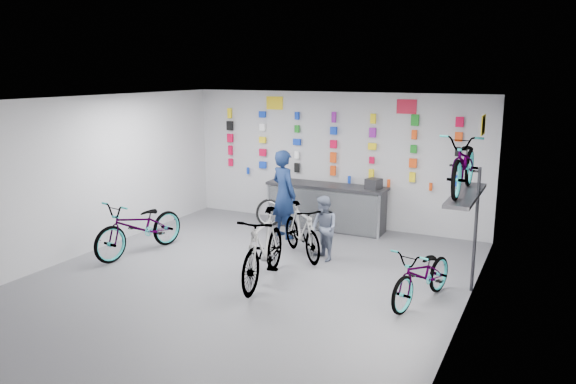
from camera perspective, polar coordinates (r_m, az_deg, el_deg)
The scene contains 21 objects.
floor at distance 9.59m, azimuth -4.28°, elevation -8.90°, with size 8.00×8.00×0.00m, color #515156.
ceiling at distance 8.96m, azimuth -4.58°, elevation 9.30°, with size 8.00×8.00×0.00m, color white.
wall_back at distance 12.71m, azimuth 4.73°, elevation 3.34°, with size 7.00×7.00×0.00m, color #BCBBBE.
wall_front at distance 6.18m, azimuth -23.64°, elevation -7.23°, with size 7.00×7.00×0.00m, color #BCBBBE.
wall_left at distance 11.31m, azimuth -19.92°, elevation 1.55°, with size 8.00×8.00×0.00m, color #BCBBBE.
wall_right at distance 8.02m, azimuth 17.72°, elevation -2.45°, with size 8.00×8.00×0.00m, color #BCBBBE.
counter at distance 12.49m, azimuth 3.88°, elevation -1.55°, with size 2.70×0.66×1.00m.
merch_wall at distance 12.57m, azimuth 5.01°, elevation 4.58°, with size 5.57×0.08×1.57m.
wall_bracket at distance 9.21m, azimuth 17.77°, elevation -0.83°, with size 0.39×1.90×2.00m.
sign_left at distance 13.18m, azimuth -1.37°, elevation 9.03°, with size 0.42×0.02×0.30m, color yellow.
sign_right at distance 12.08m, azimuth 11.96°, elevation 8.48°, with size 0.42×0.02×0.30m, color red.
sign_side at distance 9.01m, azimuth 19.22°, elevation 6.45°, with size 0.02×0.40×0.30m, color yellow.
bike_left at distance 11.10m, azimuth -14.81°, elevation -3.40°, with size 0.72×2.06×1.08m, color gray.
bike_center at distance 9.26m, azimuth -2.52°, elevation -5.69°, with size 0.57×2.02×1.21m, color gray.
bike_right at distance 8.77m, azimuth 13.53°, elevation -8.16°, with size 0.59×1.70×0.90m, color gray.
bike_service at distance 10.58m, azimuth 1.42°, elevation -3.94°, with size 0.48×1.69×1.01m, color gray.
bike_wall at distance 9.11m, azimuth 17.53°, elevation 2.83°, with size 0.63×1.80×0.95m, color gray.
clerk at distance 11.71m, azimuth -0.42°, elevation -0.22°, with size 0.68×0.45×1.86m, color #0F1E44.
customer at distance 10.38m, azimuth 3.62°, elevation -3.72°, with size 0.59×0.46×1.21m, color slate.
spare_wheel at distance 12.72m, azimuth -1.96°, elevation -2.12°, with size 0.65×0.30×0.63m.
register at distance 12.01m, azimuth 8.70°, elevation 0.83°, with size 0.28×0.30×0.22m, color black.
Camera 1 is at (4.54, -7.71, 3.45)m, focal length 35.00 mm.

